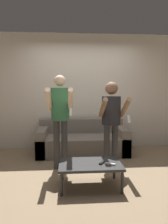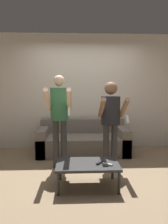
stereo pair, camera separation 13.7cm
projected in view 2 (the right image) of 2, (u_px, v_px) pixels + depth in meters
ground_plane at (88, 171)px, 3.79m from camera, size 14.00×14.00×0.00m
wall_back at (84, 92)px, 5.21m from camera, size 6.40×0.06×2.70m
couch at (83, 142)px, 4.85m from camera, size 1.95×0.90×0.72m
person_standing_left at (59, 111)px, 3.83m from camera, size 0.43×0.68×1.67m
person_standing_right at (111, 115)px, 3.88m from camera, size 0.46×0.68×1.55m
coffee_table at (88, 165)px, 3.18m from camera, size 0.91×0.58×0.35m
remote_near at (107, 164)px, 3.09m from camera, size 0.15×0.11×0.02m
remote_far at (99, 163)px, 3.15m from camera, size 0.11×0.14×0.02m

